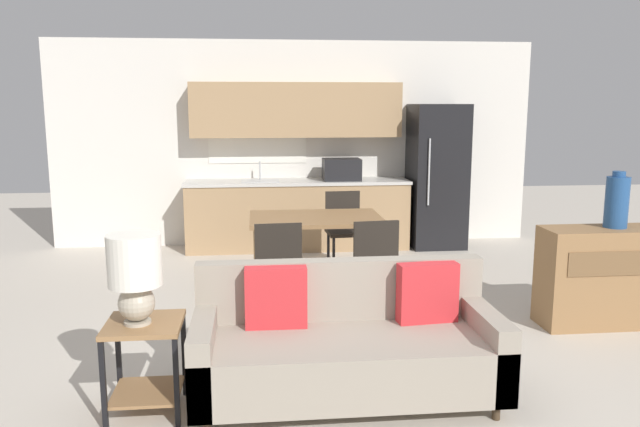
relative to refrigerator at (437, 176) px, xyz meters
The scene contains 13 objects.
ground_plane 4.71m from the refrigerator, 113.46° to the right, with size 20.00×20.00×0.00m, color beige.
wall_back 1.93m from the refrigerator, 168.05° to the left, with size 6.40×0.07×2.70m.
kitchen_counter 1.83m from the refrigerator, behind, with size 2.90×0.65×2.15m.
refrigerator is the anchor object (origin of this frame).
dining_table 2.64m from the refrigerator, 133.05° to the right, with size 1.30×0.88×0.77m.
couch 4.62m from the refrigerator, 113.38° to the right, with size 1.93×0.80×0.85m.
side_table 5.31m from the refrigerator, 125.54° to the right, with size 0.45×0.45×0.58m.
table_lamp 5.32m from the refrigerator, 125.68° to the right, with size 0.32×0.32×0.55m.
credenza 3.21m from the refrigerator, 80.36° to the right, with size 1.01×0.41×0.85m.
vase 3.16m from the refrigerator, 78.36° to the right, with size 0.19×0.19×0.48m.
dining_chair_far_right 1.81m from the refrigerator, 141.80° to the right, with size 0.44×0.44×0.89m.
dining_chair_near_right 3.06m from the refrigerator, 116.89° to the right, with size 0.46×0.46×0.89m.
dining_chair_near_left 3.53m from the refrigerator, 129.04° to the right, with size 0.45×0.45×0.89m.
Camera 1 is at (-0.54, -3.74, 1.88)m, focal length 35.00 mm.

